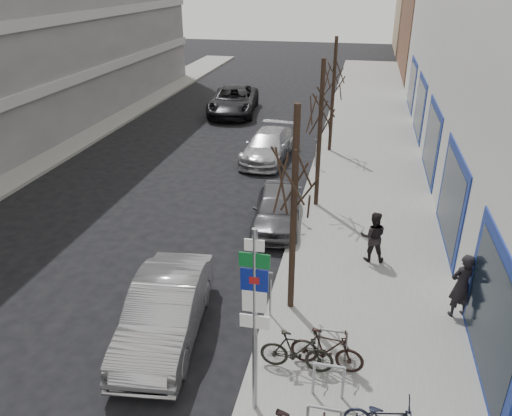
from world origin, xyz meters
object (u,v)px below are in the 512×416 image
at_px(bike_rack, 329,377).
at_px(parked_car_mid, 277,208).
at_px(bike_far_inner, 327,349).
at_px(pedestrian_far, 373,236).
at_px(meter_back, 316,151).
at_px(pedestrian_near, 462,286).
at_px(bike_mid_curb, 385,414).
at_px(bike_mid_inner, 297,351).
at_px(tree_mid, 322,100).
at_px(parked_car_front, 165,311).
at_px(highway_sign_pole, 255,314).
at_px(tree_far, 335,68).
at_px(meter_front, 270,290).
at_px(lane_car, 234,100).
at_px(tree_near, 295,164).
at_px(parked_car_back, 268,146).
at_px(meter_mid, 299,201).

relative_size(bike_rack, parked_car_mid, 0.58).
xyz_separation_m(bike_far_inner, pedestrian_far, (0.95, 4.88, 0.31)).
bearing_deg(bike_rack, meter_back, 97.02).
bearing_deg(pedestrian_near, meter_back, -85.80).
relative_size(bike_mid_curb, bike_far_inner, 0.93).
bearing_deg(bike_mid_inner, tree_mid, 3.49).
height_order(parked_car_front, pedestrian_near, pedestrian_near).
distance_m(highway_sign_pole, parked_car_front, 3.63).
xyz_separation_m(highway_sign_pole, bike_far_inner, (1.30, 1.44, -1.81)).
xyz_separation_m(tree_mid, tree_far, (0.00, 6.50, 0.00)).
bearing_deg(meter_front, bike_mid_curb, -48.25).
bearing_deg(lane_car, meter_front, -79.75).
distance_m(tree_far, meter_front, 13.88).
bearing_deg(lane_car, parked_car_front, -86.67).
bearing_deg(tree_near, parked_car_front, -149.52).
xyz_separation_m(bike_rack, bike_mid_inner, (-0.74, 0.63, -0.01)).
relative_size(highway_sign_pole, lane_car, 0.71).
bearing_deg(parked_car_front, parked_car_back, 83.21).
bearing_deg(highway_sign_pole, lane_car, 105.40).
bearing_deg(pedestrian_near, parked_car_mid, -58.80).
bearing_deg(pedestrian_far, highway_sign_pole, 66.42).
distance_m(meter_back, parked_car_back, 2.53).
height_order(tree_near, meter_front, tree_near).
bearing_deg(parked_car_back, pedestrian_near, -54.03).
distance_m(tree_near, parked_car_back, 12.25).
bearing_deg(bike_mid_inner, tree_near, 12.03).
height_order(bike_far_inner, pedestrian_far, pedestrian_far).
distance_m(highway_sign_pole, bike_rack, 2.36).
distance_m(parked_car_mid, pedestrian_far, 3.79).
bearing_deg(lane_car, bike_mid_curb, -75.70).
bearing_deg(bike_far_inner, meter_mid, 18.97).
distance_m(tree_far, pedestrian_far, 10.86).
bearing_deg(parked_car_back, parked_car_front, -86.68).
relative_size(bike_rack, meter_mid, 1.78).
height_order(highway_sign_pole, tree_near, tree_near).
bearing_deg(pedestrian_far, bike_rack, 77.56).
xyz_separation_m(meter_back, parked_car_front, (-2.35, -12.15, -0.18)).
relative_size(meter_mid, pedestrian_far, 0.79).
xyz_separation_m(parked_car_mid, lane_car, (-5.33, 14.73, 0.16)).
xyz_separation_m(tree_mid, meter_back, (-0.45, 4.00, -3.19)).
xyz_separation_m(meter_back, bike_mid_inner, (0.91, -12.77, -0.27)).
bearing_deg(bike_mid_curb, pedestrian_near, -25.00).
height_order(highway_sign_pole, bike_mid_inner, highway_sign_pole).
xyz_separation_m(bike_mid_inner, pedestrian_near, (3.74, 2.77, 0.39)).
relative_size(tree_near, parked_car_mid, 1.41).
relative_size(bike_mid_curb, parked_car_front, 0.34).
bearing_deg(parked_car_mid, tree_far, 75.90).
height_order(bike_mid_curb, lane_car, lane_car).
relative_size(tree_near, parked_car_back, 1.18).
bearing_deg(bike_mid_inner, bike_mid_curb, -125.23).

